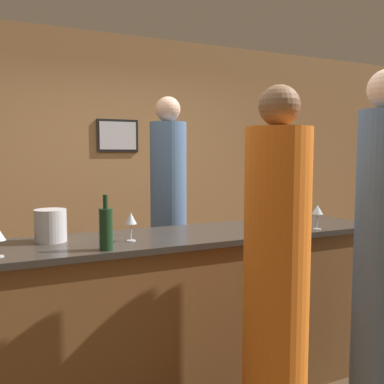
% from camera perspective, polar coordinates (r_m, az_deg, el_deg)
% --- Properties ---
extents(back_wall, '(8.00, 0.08, 2.80)m').
position_cam_1_polar(back_wall, '(4.61, -11.34, 3.04)').
color(back_wall, '#A37547').
rests_on(back_wall, ground_plane).
extents(bar_counter, '(2.63, 0.62, 1.06)m').
position_cam_1_polar(bar_counter, '(2.84, -0.49, -16.10)').
color(bar_counter, brown).
rests_on(bar_counter, ground_plane).
extents(bartender, '(0.29, 0.29, 2.01)m').
position_cam_1_polar(bartender, '(3.49, -3.15, -4.89)').
color(bartender, '#4C6B93').
rests_on(bartender, ground_plane).
extents(guest_0, '(0.30, 0.30, 2.02)m').
position_cam_1_polar(guest_0, '(2.67, 23.88, -8.24)').
color(guest_0, '#4C6B93').
rests_on(guest_0, ground_plane).
extents(guest_1, '(0.33, 0.33, 1.89)m').
position_cam_1_polar(guest_1, '(2.22, 11.14, -12.76)').
color(guest_1, orange).
rests_on(guest_1, ground_plane).
extents(wine_bottle_0, '(0.07, 0.07, 0.29)m').
position_cam_1_polar(wine_bottle_0, '(2.27, -11.41, -4.75)').
color(wine_bottle_0, '#19381E').
rests_on(wine_bottle_0, bar_counter).
extents(ice_bucket, '(0.18, 0.18, 0.18)m').
position_cam_1_polar(ice_bucket, '(2.56, -18.35, -4.27)').
color(ice_bucket, silver).
rests_on(ice_bucket, bar_counter).
extents(wine_glass_0, '(0.08, 0.08, 0.16)m').
position_cam_1_polar(wine_glass_0, '(2.80, 10.17, -2.78)').
color(wine_glass_0, silver).
rests_on(wine_glass_0, bar_counter).
extents(wine_glass_2, '(0.07, 0.07, 0.16)m').
position_cam_1_polar(wine_glass_2, '(2.46, -8.15, -3.65)').
color(wine_glass_2, silver).
rests_on(wine_glass_2, bar_counter).
extents(wine_glass_3, '(0.06, 0.06, 0.16)m').
position_cam_1_polar(wine_glass_3, '(3.01, 13.77, -2.28)').
color(wine_glass_3, silver).
rests_on(wine_glass_3, bar_counter).
extents(wine_glass_4, '(0.07, 0.07, 0.16)m').
position_cam_1_polar(wine_glass_4, '(2.93, 16.38, -2.38)').
color(wine_glass_4, silver).
rests_on(wine_glass_4, bar_counter).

